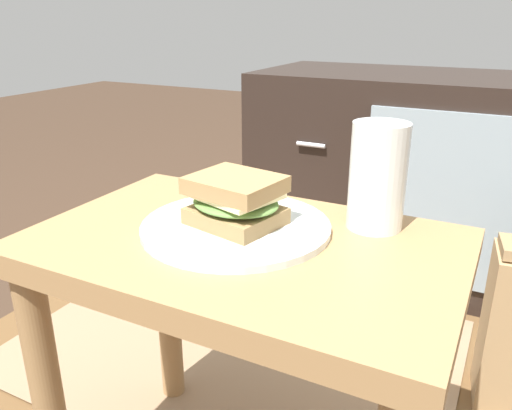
% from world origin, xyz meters
% --- Properties ---
extents(side_table, '(0.56, 0.36, 0.46)m').
position_xyz_m(side_table, '(0.00, 0.00, 0.37)').
color(side_table, '#A37A4C').
rests_on(side_table, ground).
extents(tv_cabinet, '(0.96, 0.46, 0.58)m').
position_xyz_m(tv_cabinet, '(0.08, 0.95, 0.29)').
color(tv_cabinet, black).
rests_on(tv_cabinet, ground).
extents(area_rug, '(1.19, 0.87, 0.01)m').
position_xyz_m(area_rug, '(-0.21, 0.34, 0.00)').
color(area_rug, brown).
rests_on(area_rug, ground).
extents(plate, '(0.26, 0.26, 0.01)m').
position_xyz_m(plate, '(-0.02, 0.02, 0.47)').
color(plate, silver).
rests_on(plate, side_table).
extents(sandwich_front, '(0.14, 0.13, 0.07)m').
position_xyz_m(sandwich_front, '(-0.02, 0.02, 0.50)').
color(sandwich_front, '#9E7A4C').
rests_on(sandwich_front, plate).
extents(beer_glass, '(0.08, 0.08, 0.14)m').
position_xyz_m(beer_glass, '(0.14, 0.12, 0.53)').
color(beer_glass, silver).
rests_on(beer_glass, side_table).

